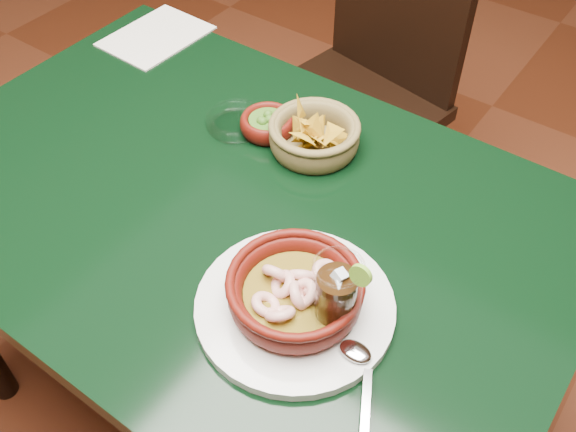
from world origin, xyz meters
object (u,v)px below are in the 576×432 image
Objects in this scene: dining_chair at (361,86)px; chip_basket at (314,136)px; cola_drink at (336,300)px; shrimp_plate at (295,296)px; dining_table at (233,236)px.

dining_chair is 0.60m from chip_basket.
cola_drink reaches higher than chip_basket.
dining_chair reaches higher than cola_drink.
dining_chair reaches higher than shrimp_plate.
dining_chair is 4.70× the size of chip_basket.
shrimp_plate is (0.23, -0.12, 0.13)m from dining_table.
dining_table is at bearing 157.86° from cola_drink.
cola_drink is at bearing -51.84° from chip_basket.
chip_basket is 1.22× the size of cola_drink.
chip_basket is at bearing 77.37° from dining_table.
cola_drink is (0.29, -0.12, 0.17)m from dining_table.
shrimp_plate is 0.07m from cola_drink.
cola_drink is at bearing 4.68° from shrimp_plate.
dining_chair is 2.67× the size of shrimp_plate.
dining_table is 0.74m from dining_chair.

